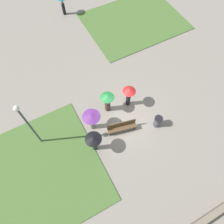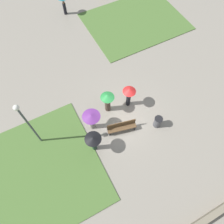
# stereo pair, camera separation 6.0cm
# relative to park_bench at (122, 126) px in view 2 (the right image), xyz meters

# --- Properties ---
(ground_plane) EXTENTS (90.00, 90.00, 0.00)m
(ground_plane) POSITION_rel_park_bench_xyz_m (0.58, 0.97, -0.48)
(ground_plane) COLOR gray
(lawn_patch_near) EXTENTS (9.73, 7.63, 0.06)m
(lawn_patch_near) POSITION_rel_park_bench_xyz_m (-7.16, -0.20, -0.45)
(lawn_patch_near) COLOR #4C7033
(lawn_patch_near) RESTS_ON ground_plane
(lawn_patch_far) EXTENTS (8.90, 6.98, 0.06)m
(lawn_patch_far) POSITION_rel_park_bench_xyz_m (6.57, 9.19, -0.45)
(lawn_patch_far) COLOR #4C7033
(lawn_patch_far) RESTS_ON ground_plane
(park_bench) EXTENTS (2.04, 0.86, 0.90)m
(park_bench) POSITION_rel_park_bench_xyz_m (0.00, 0.00, 0.00)
(park_bench) COLOR brown
(park_bench) RESTS_ON ground_plane
(lamp_post) EXTENTS (0.32, 0.32, 4.67)m
(lamp_post) POSITION_rel_park_bench_xyz_m (-5.23, 1.80, 2.50)
(lamp_post) COLOR #474C51
(lamp_post) RESTS_ON ground_plane
(trash_bin) EXTENTS (0.56, 0.56, 0.94)m
(trash_bin) POSITION_rel_park_bench_xyz_m (2.38, -0.85, -0.00)
(trash_bin) COLOR #4C4C51
(trash_bin) RESTS_ON ground_plane
(crowd_person_green) EXTENTS (0.97, 0.97, 1.87)m
(crowd_person_green) POSITION_rel_park_bench_xyz_m (-0.09, 1.91, 0.78)
(crowd_person_green) COLOR #47382D
(crowd_person_green) RESTS_ON ground_plane
(crowd_person_black) EXTENTS (1.05, 1.05, 1.81)m
(crowd_person_black) POSITION_rel_park_bench_xyz_m (-2.23, -0.36, 0.84)
(crowd_person_black) COLOR #1E3328
(crowd_person_black) RESTS_ON ground_plane
(crowd_person_purple) EXTENTS (1.20, 1.20, 1.76)m
(crowd_person_purple) POSITION_rel_park_bench_xyz_m (-1.67, 1.11, 0.82)
(crowd_person_purple) COLOR slate
(crowd_person_purple) RESTS_ON ground_plane
(crowd_person_red) EXTENTS (0.92, 0.92, 1.93)m
(crowd_person_red) POSITION_rel_park_bench_xyz_m (1.44, 1.60, 0.91)
(crowd_person_red) COLOR black
(crowd_person_red) RESTS_ON ground_plane
(lone_walker_far_path) EXTENTS (0.96, 0.96, 1.93)m
(lone_walker_far_path) POSITION_rel_park_bench_xyz_m (1.18, 13.31, 0.96)
(lone_walker_far_path) COLOR black
(lone_walker_far_path) RESTS_ON ground_plane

